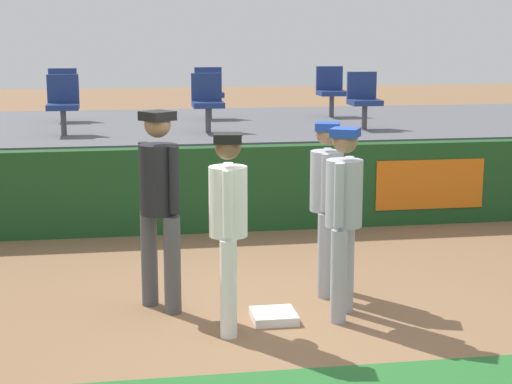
# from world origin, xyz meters

# --- Properties ---
(ground_plane) EXTENTS (60.00, 60.00, 0.00)m
(ground_plane) POSITION_xyz_m (0.00, 0.00, 0.00)
(ground_plane) COLOR #846042
(first_base) EXTENTS (0.40, 0.40, 0.08)m
(first_base) POSITION_xyz_m (-0.02, -0.10, 0.04)
(first_base) COLOR white
(first_base) RESTS_ON ground_plane
(player_fielder_home) EXTENTS (0.39, 0.54, 1.75)m
(player_fielder_home) POSITION_xyz_m (-0.45, -0.28, 1.01)
(player_fielder_home) COLOR white
(player_fielder_home) RESTS_ON ground_plane
(player_runner_visitor) EXTENTS (0.45, 0.45, 1.75)m
(player_runner_visitor) POSITION_xyz_m (0.62, -0.10, 1.01)
(player_runner_visitor) COLOR #9EA3AD
(player_runner_visitor) RESTS_ON ground_plane
(player_coach_visitor) EXTENTS (0.41, 0.47, 1.72)m
(player_coach_visitor) POSITION_xyz_m (0.64, 0.63, 1.00)
(player_coach_visitor) COLOR #9EA3AD
(player_coach_visitor) RESTS_ON ground_plane
(player_umpire) EXTENTS (0.50, 0.50, 1.88)m
(player_umpire) POSITION_xyz_m (-1.01, 0.39, 1.09)
(player_umpire) COLOR #4C4C51
(player_umpire) RESTS_ON ground_plane
(field_wall) EXTENTS (18.00, 0.26, 1.11)m
(field_wall) POSITION_xyz_m (0.01, 3.38, 0.56)
(field_wall) COLOR #19471E
(field_wall) RESTS_ON ground_plane
(bleacher_platform) EXTENTS (18.00, 4.80, 1.13)m
(bleacher_platform) POSITION_xyz_m (0.00, 5.95, 0.57)
(bleacher_platform) COLOR #59595E
(bleacher_platform) RESTS_ON ground_plane
(seat_back_center) EXTENTS (0.45, 0.44, 0.84)m
(seat_back_center) POSITION_xyz_m (0.13, 6.62, 1.60)
(seat_back_center) COLOR #4C4C51
(seat_back_center) RESTS_ON bleacher_platform
(seat_back_left) EXTENTS (0.45, 0.44, 0.84)m
(seat_back_left) POSITION_xyz_m (-2.24, 6.62, 1.60)
(seat_back_left) COLOR #4C4C51
(seat_back_left) RESTS_ON bleacher_platform
(seat_front_right) EXTENTS (0.45, 0.44, 0.84)m
(seat_front_right) POSITION_xyz_m (2.25, 4.82, 1.60)
(seat_front_right) COLOR #4C4C51
(seat_front_right) RESTS_ON bleacher_platform
(seat_front_center) EXTENTS (0.44, 0.44, 0.84)m
(seat_front_center) POSITION_xyz_m (-0.09, 4.82, 1.60)
(seat_front_center) COLOR #4C4C51
(seat_front_center) RESTS_ON bleacher_platform
(seat_front_left) EXTENTS (0.44, 0.44, 0.84)m
(seat_front_left) POSITION_xyz_m (-2.13, 4.82, 1.60)
(seat_front_left) COLOR #4C4C51
(seat_front_left) RESTS_ON bleacher_platform
(seat_back_right) EXTENTS (0.46, 0.44, 0.84)m
(seat_back_right) POSITION_xyz_m (2.21, 6.62, 1.61)
(seat_back_right) COLOR #4C4C51
(seat_back_right) RESTS_ON bleacher_platform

